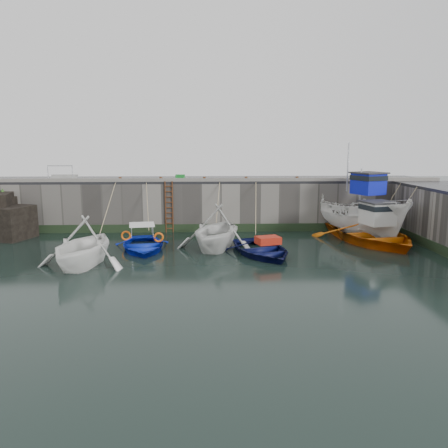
{
  "coord_description": "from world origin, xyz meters",
  "views": [
    {
      "loc": [
        0.39,
        -16.96,
        5.34
      ],
      "look_at": [
        1.26,
        6.06,
        1.2
      ],
      "focal_mm": 35.0,
      "sensor_mm": 36.0,
      "label": 1
    }
  ],
  "objects_px": {
    "boat_near_white": "(84,266)",
    "bollard_a": "(120,179)",
    "bollard_c": "(204,179)",
    "bollard_e": "(297,179)",
    "boat_near_blacktrim": "(216,249)",
    "boat_far_orange": "(370,234)",
    "ladder": "(169,207)",
    "bollard_d": "(246,179)",
    "fish_crate": "(180,177)",
    "boat_near_navy": "(261,254)",
    "boat_far_white": "(359,215)",
    "bollard_b": "(161,179)",
    "boat_near_blue": "(143,249)"
  },
  "relations": [
    {
      "from": "boat_near_blue",
      "to": "bollard_c",
      "type": "height_order",
      "value": "bollard_c"
    },
    {
      "from": "boat_near_blue",
      "to": "bollard_a",
      "type": "bearing_deg",
      "value": 102.84
    },
    {
      "from": "boat_far_orange",
      "to": "bollard_a",
      "type": "relative_size",
      "value": 28.38
    },
    {
      "from": "boat_near_white",
      "to": "bollard_c",
      "type": "height_order",
      "value": "bollard_c"
    },
    {
      "from": "ladder",
      "to": "bollard_e",
      "type": "relative_size",
      "value": 11.43
    },
    {
      "from": "bollard_c",
      "to": "bollard_e",
      "type": "bearing_deg",
      "value": 0.0
    },
    {
      "from": "boat_far_white",
      "to": "fish_crate",
      "type": "height_order",
      "value": "boat_far_white"
    },
    {
      "from": "boat_near_blacktrim",
      "to": "bollard_e",
      "type": "height_order",
      "value": "bollard_e"
    },
    {
      "from": "boat_near_blacktrim",
      "to": "bollard_e",
      "type": "distance_m",
      "value": 7.8
    },
    {
      "from": "ladder",
      "to": "boat_far_orange",
      "type": "relative_size",
      "value": 0.4
    },
    {
      "from": "boat_near_navy",
      "to": "bollard_b",
      "type": "relative_size",
      "value": 17.26
    },
    {
      "from": "ladder",
      "to": "bollard_e",
      "type": "height_order",
      "value": "bollard_e"
    },
    {
      "from": "boat_far_orange",
      "to": "fish_crate",
      "type": "xyz_separation_m",
      "value": [
        -10.94,
        5.78,
        2.83
      ]
    },
    {
      "from": "boat_near_navy",
      "to": "bollard_e",
      "type": "height_order",
      "value": "bollard_e"
    },
    {
      "from": "boat_near_blacktrim",
      "to": "boat_near_white",
      "type": "bearing_deg",
      "value": -136.6
    },
    {
      "from": "bollard_b",
      "to": "boat_near_blacktrim",
      "type": "bearing_deg",
      "value": -55.3
    },
    {
      "from": "bollard_c",
      "to": "bollard_d",
      "type": "xyz_separation_m",
      "value": [
        2.6,
        0.0,
        0.0
      ]
    },
    {
      "from": "bollard_a",
      "to": "bollard_e",
      "type": "height_order",
      "value": "same"
    },
    {
      "from": "boat_far_orange",
      "to": "ladder",
      "type": "bearing_deg",
      "value": 151.59
    },
    {
      "from": "boat_far_orange",
      "to": "boat_near_navy",
      "type": "bearing_deg",
      "value": -171.26
    },
    {
      "from": "boat_near_white",
      "to": "bollard_b",
      "type": "height_order",
      "value": "bollard_b"
    },
    {
      "from": "boat_near_blue",
      "to": "bollard_c",
      "type": "bearing_deg",
      "value": 46.48
    },
    {
      "from": "boat_near_white",
      "to": "bollard_e",
      "type": "height_order",
      "value": "bollard_e"
    },
    {
      "from": "boat_near_blacktrim",
      "to": "bollard_b",
      "type": "bearing_deg",
      "value": 141.23
    },
    {
      "from": "bollard_b",
      "to": "boat_far_white",
      "type": "bearing_deg",
      "value": -7.83
    },
    {
      "from": "boat_near_navy",
      "to": "bollard_a",
      "type": "relative_size",
      "value": 17.26
    },
    {
      "from": "boat_near_blacktrim",
      "to": "boat_far_orange",
      "type": "bearing_deg",
      "value": 24.86
    },
    {
      "from": "bollard_b",
      "to": "boat_near_navy",
      "type": "bearing_deg",
      "value": -47.76
    },
    {
      "from": "ladder",
      "to": "fish_crate",
      "type": "height_order",
      "value": "fish_crate"
    },
    {
      "from": "bollard_c",
      "to": "boat_near_white",
      "type": "bearing_deg",
      "value": -124.48
    },
    {
      "from": "boat_near_white",
      "to": "fish_crate",
      "type": "relative_size",
      "value": 8.32
    },
    {
      "from": "bollard_b",
      "to": "bollard_d",
      "type": "height_order",
      "value": "same"
    },
    {
      "from": "bollard_c",
      "to": "bollard_d",
      "type": "height_order",
      "value": "same"
    },
    {
      "from": "fish_crate",
      "to": "bollard_a",
      "type": "distance_m",
      "value": 4.2
    },
    {
      "from": "bollard_d",
      "to": "boat_far_orange",
      "type": "bearing_deg",
      "value": -27.93
    },
    {
      "from": "boat_near_navy",
      "to": "fish_crate",
      "type": "distance_m",
      "value": 10.01
    },
    {
      "from": "boat_far_white",
      "to": "bollard_c",
      "type": "distance_m",
      "value": 9.68
    },
    {
      "from": "boat_near_blacktrim",
      "to": "boat_near_navy",
      "type": "xyz_separation_m",
      "value": [
        2.2,
        -1.28,
        0.0
      ]
    },
    {
      "from": "boat_near_blacktrim",
      "to": "bollard_d",
      "type": "distance_m",
      "value": 6.17
    },
    {
      "from": "boat_near_blue",
      "to": "boat_far_orange",
      "type": "xyz_separation_m",
      "value": [
        12.53,
        1.23,
        0.47
      ]
    },
    {
      "from": "boat_near_white",
      "to": "bollard_a",
      "type": "distance_m",
      "value": 8.56
    },
    {
      "from": "boat_near_blacktrim",
      "to": "boat_near_navy",
      "type": "height_order",
      "value": "boat_near_blacktrim"
    },
    {
      "from": "bollard_b",
      "to": "bollard_d",
      "type": "distance_m",
      "value": 5.3
    },
    {
      "from": "boat_far_white",
      "to": "bollard_a",
      "type": "distance_m",
      "value": 14.75
    },
    {
      "from": "fish_crate",
      "to": "boat_near_blue",
      "type": "bearing_deg",
      "value": -94.3
    },
    {
      "from": "bollard_e",
      "to": "boat_near_blacktrim",
      "type": "bearing_deg",
      "value": -136.91
    },
    {
      "from": "boat_near_white",
      "to": "bollard_a",
      "type": "xyz_separation_m",
      "value": [
        0.23,
        7.9,
        3.3
      ]
    },
    {
      "from": "boat_near_blacktrim",
      "to": "fish_crate",
      "type": "height_order",
      "value": "fish_crate"
    },
    {
      "from": "ladder",
      "to": "boat_far_white",
      "type": "distance_m",
      "value": 11.59
    },
    {
      "from": "fish_crate",
      "to": "boat_far_white",
      "type": "bearing_deg",
      "value": -11.01
    }
  ]
}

